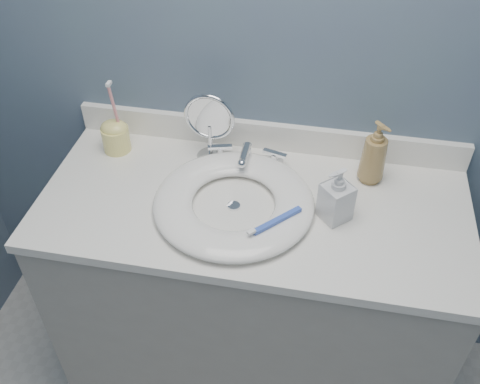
% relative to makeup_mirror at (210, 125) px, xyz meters
% --- Properties ---
extents(back_wall, '(2.20, 0.02, 2.40)m').
position_rel_makeup_mirror_xyz_m(back_wall, '(0.16, 0.10, 0.19)').
color(back_wall, '#4D5A73').
rests_on(back_wall, ground).
extents(vanity_cabinet, '(1.20, 0.55, 0.85)m').
position_rel_makeup_mirror_xyz_m(vanity_cabinet, '(0.16, -0.18, -0.58)').
color(vanity_cabinet, '#A9A59A').
rests_on(vanity_cabinet, ground).
extents(countertop, '(1.22, 0.57, 0.03)m').
position_rel_makeup_mirror_xyz_m(countertop, '(0.16, -0.18, -0.14)').
color(countertop, white).
rests_on(countertop, vanity_cabinet).
extents(backsplash, '(1.22, 0.02, 0.09)m').
position_rel_makeup_mirror_xyz_m(backsplash, '(0.16, 0.09, -0.08)').
color(backsplash, white).
rests_on(backsplash, countertop).
extents(basin, '(0.45, 0.45, 0.04)m').
position_rel_makeup_mirror_xyz_m(basin, '(0.11, -0.21, -0.11)').
color(basin, white).
rests_on(basin, countertop).
extents(drain, '(0.04, 0.04, 0.01)m').
position_rel_makeup_mirror_xyz_m(drain, '(0.11, -0.21, -0.12)').
color(drain, silver).
rests_on(drain, countertop).
extents(faucet, '(0.25, 0.13, 0.07)m').
position_rel_makeup_mirror_xyz_m(faucet, '(0.11, -0.01, -0.10)').
color(faucet, silver).
rests_on(faucet, countertop).
extents(makeup_mirror, '(0.16, 0.09, 0.23)m').
position_rel_makeup_mirror_xyz_m(makeup_mirror, '(0.00, 0.00, 0.00)').
color(makeup_mirror, silver).
rests_on(makeup_mirror, countertop).
extents(soap_bottle_amber, '(0.11, 0.11, 0.20)m').
position_rel_makeup_mirror_xyz_m(soap_bottle_amber, '(0.48, -0.01, -0.03)').
color(soap_bottle_amber, olive).
rests_on(soap_bottle_amber, countertop).
extents(soap_bottle_clear, '(0.11, 0.11, 0.16)m').
position_rel_makeup_mirror_xyz_m(soap_bottle_clear, '(0.39, -0.19, -0.04)').
color(soap_bottle_clear, silver).
rests_on(soap_bottle_clear, countertop).
extents(toothbrush_holder, '(0.09, 0.09, 0.25)m').
position_rel_makeup_mirror_xyz_m(toothbrush_holder, '(-0.30, -0.01, -0.07)').
color(toothbrush_holder, '#F4E67A').
rests_on(toothbrush_holder, countertop).
extents(toothbrush_lying, '(0.13, 0.14, 0.02)m').
position_rel_makeup_mirror_xyz_m(toothbrush_lying, '(0.24, -0.28, -0.08)').
color(toothbrush_lying, blue).
rests_on(toothbrush_lying, basin).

